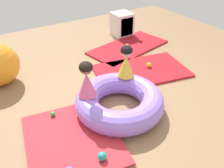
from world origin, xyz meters
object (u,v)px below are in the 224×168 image
Objects in this scene: play_ball_green at (53,114)px; play_ball_teal at (102,156)px; play_ball_yellow at (149,65)px; child_in_yellow at (126,62)px; inflatable_cushion at (119,101)px; play_ball_orange at (127,46)px; child_in_pink at (87,79)px; play_ball_red at (141,40)px; storage_cube at (122,25)px.

play_ball_green is 1.03m from play_ball_teal.
play_ball_teal is (-1.82, -1.37, 0.00)m from play_ball_yellow.
child_in_yellow reaches higher than play_ball_green.
inflatable_cushion is 2.05m from play_ball_orange.
play_ball_orange is (1.68, 1.42, -0.49)m from child_in_pink.
play_ball_red is at bearing 44.59° from play_ball_teal.
play_ball_green is (-0.47, 0.18, -0.51)m from child_in_pink.
child_in_pink is at bearing -144.32° from play_ball_red.
child_in_yellow reaches higher than play_ball_red.
storage_cube is (0.51, 1.63, 0.19)m from play_ball_yellow.
child_in_pink is 0.90× the size of storage_cube.
child_in_pink is 5.34× the size of play_ball_yellow.
play_ball_yellow is 0.17× the size of storage_cube.
storage_cube is at bearing 52.28° from play_ball_teal.
child_in_yellow is 0.89× the size of storage_cube.
inflatable_cushion is 2.29× the size of storage_cube.
child_in_yellow is 1.47m from play_ball_teal.
play_ball_orange is at bearing 49.28° from play_ball_teal.
play_ball_green is 2.49m from play_ball_orange.
inflatable_cushion is at bearing -125.16° from storage_cube.
play_ball_green is at bearing -149.99° from play_ball_orange.
play_ball_orange is at bearing -116.98° from storage_cube.
play_ball_orange is (1.27, 1.60, -0.08)m from inflatable_cushion.
inflatable_cushion reaches higher than play_ball_orange.
play_ball_green is at bearing -96.09° from child_in_pink.
play_ball_red is at bearing 59.54° from play_ball_yellow.
child_in_yellow is at bearing 44.18° from inflatable_cushion.
play_ball_red is at bearing 27.46° from play_ball_green.
child_in_yellow is at bearing -123.22° from storage_cube.
inflatable_cushion is at bearing -81.34° from child_in_yellow.
play_ball_teal reaches higher than play_ball_green.
inflatable_cushion reaches higher than play_ball_yellow.
child_in_yellow is 7.28× the size of play_ball_green.
inflatable_cushion is 12.06× the size of play_ball_orange.
child_in_yellow is at bearing 114.92° from child_in_pink.
inflatable_cushion is 0.61m from child_in_pink.
child_in_pink is 0.72m from play_ball_green.
play_ball_yellow is at bearing -120.46° from play_ball_red.
play_ball_teal is (-0.99, -0.97, -0.49)m from child_in_yellow.
child_in_yellow is 1.30m from play_ball_green.
play_ball_green is (-0.88, 0.36, -0.09)m from inflatable_cushion.
play_ball_yellow reaches higher than play_ball_red.
child_in_pink reaches higher than child_in_yellow.
inflatable_cushion is 1.35m from play_ball_yellow.
storage_cube reaches higher than play_ball_green.
child_in_yellow reaches higher than play_ball_teal.
storage_cube is (-0.09, 0.63, 0.20)m from play_ball_red.
play_ball_green is 3.23m from storage_cube.
play_ball_orange is 0.19× the size of storage_cube.
storage_cube is at bearing 97.83° from play_ball_red.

